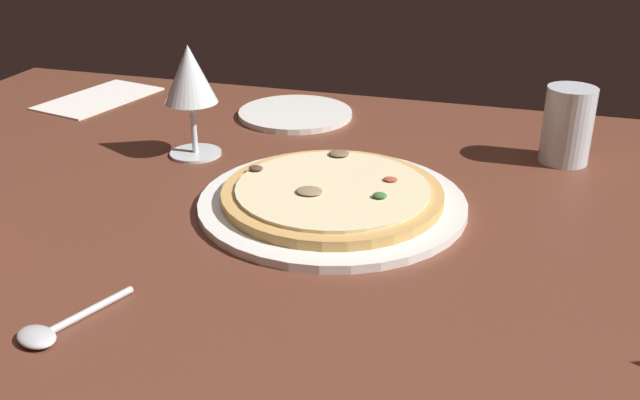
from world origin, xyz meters
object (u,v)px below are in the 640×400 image
(wine_glass_far, at_px, (190,79))
(water_glass, at_px, (567,130))
(pizza_main, at_px, (332,197))
(spoon, at_px, (52,329))
(side_plate, at_px, (295,114))
(paper_menu, at_px, (99,98))

(wine_glass_far, xyz_separation_m, water_glass, (-0.49, -0.12, -0.06))
(pizza_main, height_order, spoon, pizza_main)
(wine_glass_far, height_order, side_plate, wine_glass_far)
(pizza_main, relative_size, water_glass, 3.05)
(pizza_main, bearing_deg, wine_glass_far, -25.23)
(pizza_main, distance_m, water_glass, 0.35)
(wine_glass_far, xyz_separation_m, side_plate, (-0.08, -0.20, -0.10))
(side_plate, relative_size, paper_menu, 0.89)
(pizza_main, relative_size, spoon, 2.78)
(side_plate, height_order, spoon, spoon)
(pizza_main, distance_m, spoon, 0.35)
(pizza_main, xyz_separation_m, spoon, (0.16, 0.31, -0.01))
(paper_menu, bearing_deg, wine_glass_far, 157.74)
(side_plate, xyz_separation_m, paper_menu, (0.36, 0.01, -0.00))
(spoon, bearing_deg, wine_glass_far, -80.74)
(water_glass, bearing_deg, paper_menu, -5.27)
(water_glass, distance_m, side_plate, 0.42)
(paper_menu, bearing_deg, pizza_main, 161.84)
(water_glass, xyz_separation_m, side_plate, (0.41, -0.08, -0.04))
(side_plate, bearing_deg, pizza_main, 115.74)
(wine_glass_far, distance_m, paper_menu, 0.35)
(wine_glass_far, distance_m, spoon, 0.44)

